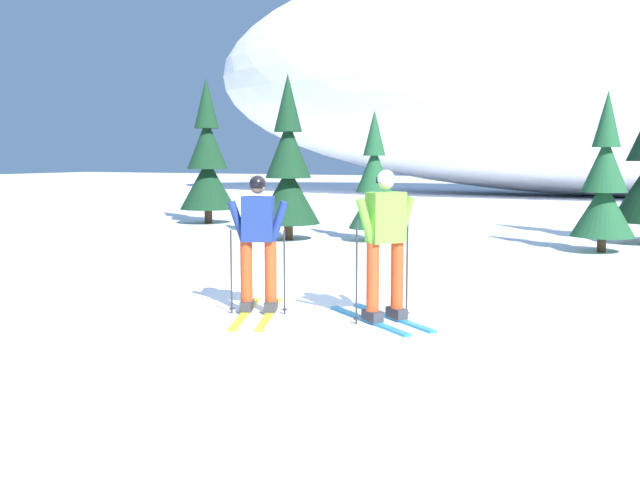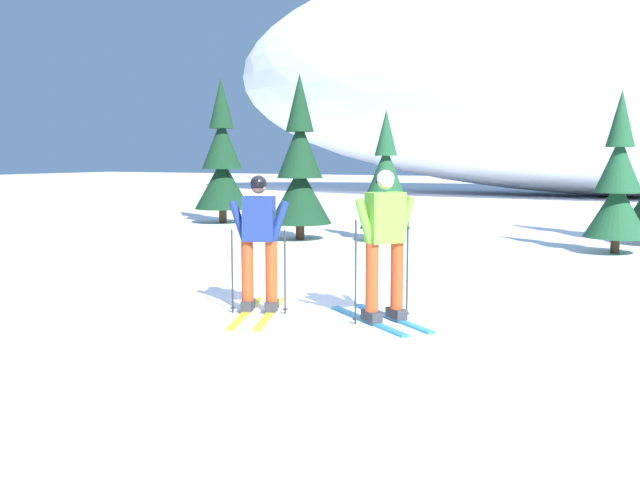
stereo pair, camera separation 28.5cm
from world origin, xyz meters
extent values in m
plane|color=white|center=(0.00, 0.00, 0.00)|extent=(120.00, 120.00, 0.00)
cube|color=#2893CC|center=(1.42, -0.80, 0.01)|extent=(1.39, 1.08, 0.03)
cube|color=#2893CC|center=(1.63, -0.53, 0.01)|extent=(1.39, 1.08, 0.03)
cube|color=#38383D|center=(1.50, -0.86, 0.09)|extent=(0.31, 0.28, 0.12)
cube|color=#38383D|center=(1.71, -0.59, 0.09)|extent=(0.31, 0.28, 0.12)
cylinder|color=#DB471E|center=(1.50, -0.86, 0.55)|extent=(0.15, 0.15, 0.80)
cylinder|color=#DB471E|center=(1.71, -0.59, 0.55)|extent=(0.15, 0.15, 0.80)
cube|color=#75C638|center=(1.61, -0.72, 1.25)|extent=(0.45, 0.49, 0.59)
cylinder|color=#75C638|center=(1.45, -0.94, 1.19)|extent=(0.24, 0.28, 0.58)
cylinder|color=#75C638|center=(1.77, -0.51, 1.19)|extent=(0.24, 0.28, 0.58)
sphere|color=beige|center=(1.61, -0.72, 1.67)|extent=(0.19, 0.19, 0.19)
sphere|color=white|center=(1.61, -0.72, 1.70)|extent=(0.21, 0.21, 0.21)
cube|color=black|center=(1.54, -0.68, 1.68)|extent=(0.12, 0.14, 0.07)
cylinder|color=#2D2D33|center=(1.34, -0.97, 0.61)|extent=(0.02, 0.02, 1.22)
cylinder|color=#2D2D33|center=(1.34, -0.97, 0.06)|extent=(0.07, 0.07, 0.01)
cylinder|color=#2D2D33|center=(1.77, -0.40, 0.61)|extent=(0.02, 0.02, 1.22)
cylinder|color=#2D2D33|center=(1.77, -0.40, 0.06)|extent=(0.07, 0.07, 0.01)
cube|color=gold|center=(0.19, -0.97, 0.01)|extent=(0.73, 1.70, 0.03)
cube|color=gold|center=(-0.10, -1.08, 0.01)|extent=(0.73, 1.70, 0.03)
cube|color=#38383D|center=(0.15, -0.88, 0.09)|extent=(0.23, 0.31, 0.12)
cube|color=#38383D|center=(-0.13, -0.99, 0.09)|extent=(0.23, 0.31, 0.12)
cylinder|color=#DB471E|center=(0.15, -0.88, 0.53)|extent=(0.15, 0.15, 0.76)
cylinder|color=#DB471E|center=(-0.13, -0.99, 0.53)|extent=(0.15, 0.15, 0.76)
cube|color=navy|center=(0.01, -0.93, 1.19)|extent=(0.45, 0.36, 0.56)
cylinder|color=navy|center=(0.23, -0.85, 1.12)|extent=(0.29, 0.19, 0.58)
cylinder|color=navy|center=(-0.22, -1.02, 1.12)|extent=(0.29, 0.19, 0.58)
sphere|color=#A37556|center=(0.01, -0.93, 1.59)|extent=(0.19, 0.19, 0.19)
sphere|color=black|center=(0.01, -0.93, 1.62)|extent=(0.21, 0.21, 0.21)
cube|color=black|center=(0.04, -1.01, 1.60)|extent=(0.15, 0.09, 0.07)
cylinder|color=#2D2D33|center=(0.34, -0.87, 0.53)|extent=(0.02, 0.02, 1.05)
cylinder|color=#2D2D33|center=(0.34, -0.87, 0.06)|extent=(0.07, 0.07, 0.01)
cylinder|color=#2D2D33|center=(-0.28, -1.11, 0.53)|extent=(0.02, 0.02, 1.05)
cylinder|color=#2D2D33|center=(-0.28, -1.11, 0.06)|extent=(0.07, 0.07, 0.01)
cylinder|color=#47301E|center=(-7.34, 8.88, 0.29)|extent=(0.23, 0.23, 0.57)
cone|color=#14381E|center=(-7.34, 8.88, 1.15)|extent=(1.63, 1.63, 1.46)
cone|color=#14381E|center=(-7.34, 8.88, 2.32)|extent=(1.17, 1.17, 1.46)
cone|color=#14381E|center=(-7.34, 8.88, 3.49)|extent=(0.72, 0.72, 1.46)
cylinder|color=#47301E|center=(-3.29, 6.20, 0.26)|extent=(0.21, 0.21, 0.52)
cone|color=#14381E|center=(-3.29, 6.20, 1.05)|extent=(1.49, 1.49, 1.33)
cone|color=#14381E|center=(-3.29, 6.20, 2.12)|extent=(1.07, 1.07, 1.33)
cone|color=#14381E|center=(-3.29, 6.20, 3.19)|extent=(0.65, 0.65, 1.33)
cylinder|color=#47301E|center=(-1.38, 6.79, 0.20)|extent=(0.16, 0.16, 0.41)
cone|color=#1E512D|center=(-1.38, 6.79, 0.82)|extent=(1.16, 1.16, 1.04)
cone|color=#1E512D|center=(-1.38, 6.79, 1.66)|extent=(0.84, 0.84, 1.04)
cone|color=#1E512D|center=(-1.38, 6.79, 2.49)|extent=(0.51, 0.51, 1.04)
cylinder|color=#47301E|center=(3.53, 6.97, 0.22)|extent=(0.18, 0.18, 0.44)
cone|color=#1E512D|center=(3.53, 6.97, 0.89)|extent=(1.26, 1.26, 1.13)
cone|color=#1E512D|center=(3.53, 6.97, 1.80)|extent=(0.91, 0.91, 1.13)
cone|color=#1E512D|center=(3.53, 6.97, 2.70)|extent=(0.56, 0.56, 1.13)
camera|label=1|loc=(4.41, -8.54, 1.96)|focal=39.89mm
camera|label=2|loc=(4.67, -8.42, 1.96)|focal=39.89mm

